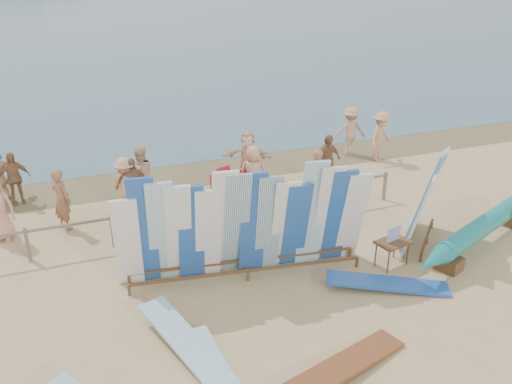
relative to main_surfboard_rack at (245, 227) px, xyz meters
name	(u,v)px	position (x,y,z in m)	size (l,w,h in m)	color
ground	(224,294)	(-0.70, -0.55, -1.27)	(160.00, 160.00, 0.00)	tan
wet_sand_strip	(159,176)	(-0.70, 6.65, -1.27)	(40.00, 2.60, 0.01)	olive
fence	(189,212)	(-0.70, 2.45, -0.64)	(12.08, 0.08, 0.90)	#776A5A
main_surfboard_rack	(245,227)	(0.00, 0.00, 0.00)	(5.74, 1.50, 2.82)	brown
side_surfboard_rack	(424,201)	(4.70, -0.10, -0.09)	(2.07, 2.08, 2.63)	brown
outrigger_canoe	(485,226)	(6.12, -0.81, -0.72)	(5.84, 2.82, 0.87)	brown
vendor_table	(392,253)	(3.40, -0.81, -0.93)	(0.89, 0.72, 1.04)	brown
flat_board_c	(346,370)	(0.65, -3.56, -1.27)	(0.56, 2.70, 0.07)	brown
flat_board_d	(387,288)	(2.79, -1.61, -1.27)	(0.56, 2.70, 0.07)	#2255AC
flat_board_a	(187,351)	(-1.92, -2.07, -1.27)	(0.56, 2.70, 0.07)	#88BFD9
flat_board_b	(218,384)	(-1.62, -3.07, -1.27)	(0.56, 2.70, 0.07)	#88BFD9
beach_chair_left	(221,199)	(0.54, 3.69, -1.00)	(0.72, 0.74, 0.93)	#B0121E
beach_chair_right	(249,194)	(1.41, 3.70, -0.99)	(0.64, 0.66, 0.97)	#B0121E
stroller	(231,191)	(0.88, 3.76, -0.83)	(0.82, 0.95, 1.10)	#B0121E
beachgoer_4	(132,186)	(-1.88, 4.27, -0.45)	(0.96, 0.42, 1.64)	#8C6042
beachgoer_3	(126,185)	(-2.05, 4.33, -0.44)	(1.08, 0.44, 1.67)	tan
beachgoer_6	(253,173)	(1.62, 3.85, -0.42)	(0.84, 0.40, 1.71)	tan
beachgoer_extra_0	(381,136)	(6.99, 5.39, -0.37)	(1.16, 0.48, 1.80)	tan
beachgoer_10	(327,160)	(4.19, 4.09, -0.43)	(0.98, 0.43, 1.68)	#8C6042
beachgoer_2	(141,176)	(-1.58, 4.62, -0.34)	(0.90, 0.43, 1.86)	beige
beachgoer_5	(248,156)	(1.95, 5.26, -0.42)	(1.58, 0.51, 1.70)	beige
beachgoer_9	(350,131)	(6.33, 6.39, -0.39)	(1.14, 0.47, 1.76)	tan
beachgoer_1	(62,199)	(-3.80, 3.92, -0.41)	(0.63, 0.35, 1.73)	#8C6042
beachgoer_8	(318,176)	(3.36, 3.06, -0.46)	(0.79, 0.38, 1.63)	beige
beachgoer_extra_1	(14,178)	(-5.06, 6.08, -0.47)	(0.94, 0.41, 1.61)	#8C6042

